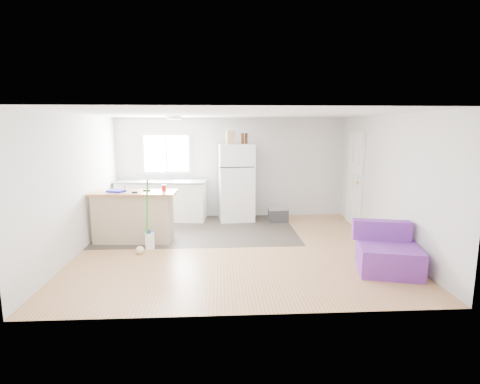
{
  "coord_description": "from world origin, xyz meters",
  "views": [
    {
      "loc": [
        -0.29,
        -6.56,
        2.17
      ],
      "look_at": [
        0.11,
        0.7,
        0.91
      ],
      "focal_mm": 28.0,
      "sensor_mm": 36.0,
      "label": 1
    }
  ],
  "objects_px": {
    "blue_tray": "(116,191)",
    "purple_seat": "(387,254)",
    "peninsula": "(134,216)",
    "refrigerator": "(236,182)",
    "bottle_left": "(243,139)",
    "cooler": "(278,214)",
    "cleaner_jug": "(150,241)",
    "red_cup": "(164,188)",
    "bottle_right": "(246,138)",
    "mop": "(142,240)",
    "kitchen_cabinets": "(162,200)",
    "cardboard_box": "(231,137)"
  },
  "relations": [
    {
      "from": "cooler",
      "to": "red_cup",
      "type": "xyz_separation_m",
      "value": [
        -2.42,
        -1.29,
        0.85
      ]
    },
    {
      "from": "cleaner_jug",
      "to": "blue_tray",
      "type": "height_order",
      "value": "blue_tray"
    },
    {
      "from": "blue_tray",
      "to": "bottle_left",
      "type": "bearing_deg",
      "value": 32.39
    },
    {
      "from": "kitchen_cabinets",
      "to": "peninsula",
      "type": "bearing_deg",
      "value": -93.92
    },
    {
      "from": "red_cup",
      "to": "purple_seat",
      "type": "bearing_deg",
      "value": -26.32
    },
    {
      "from": "kitchen_cabinets",
      "to": "cooler",
      "type": "bearing_deg",
      "value": -1.3
    },
    {
      "from": "red_cup",
      "to": "bottle_left",
      "type": "bearing_deg",
      "value": 43.0
    },
    {
      "from": "mop",
      "to": "bottle_right",
      "type": "height_order",
      "value": "bottle_right"
    },
    {
      "from": "refrigerator",
      "to": "purple_seat",
      "type": "xyz_separation_m",
      "value": [
        2.16,
        -3.34,
        -0.63
      ]
    },
    {
      "from": "kitchen_cabinets",
      "to": "bottle_left",
      "type": "bearing_deg",
      "value": 1.82
    },
    {
      "from": "peninsula",
      "to": "bottle_left",
      "type": "distance_m",
      "value": 3.03
    },
    {
      "from": "cleaner_jug",
      "to": "bottle_left",
      "type": "bearing_deg",
      "value": 36.21
    },
    {
      "from": "purple_seat",
      "to": "bottle_left",
      "type": "relative_size",
      "value": 4.2
    },
    {
      "from": "cardboard_box",
      "to": "peninsula",
      "type": "bearing_deg",
      "value": -140.52
    },
    {
      "from": "peninsula",
      "to": "refrigerator",
      "type": "bearing_deg",
      "value": 42.13
    },
    {
      "from": "kitchen_cabinets",
      "to": "mop",
      "type": "distance_m",
      "value": 2.4
    },
    {
      "from": "kitchen_cabinets",
      "to": "peninsula",
      "type": "distance_m",
      "value": 1.7
    },
    {
      "from": "peninsula",
      "to": "red_cup",
      "type": "height_order",
      "value": "red_cup"
    },
    {
      "from": "purple_seat",
      "to": "kitchen_cabinets",
      "type": "bearing_deg",
      "value": 152.75
    },
    {
      "from": "purple_seat",
      "to": "cleaner_jug",
      "type": "distance_m",
      "value": 4.01
    },
    {
      "from": "red_cup",
      "to": "bottle_right",
      "type": "height_order",
      "value": "bottle_right"
    },
    {
      "from": "peninsula",
      "to": "purple_seat",
      "type": "height_order",
      "value": "peninsula"
    },
    {
      "from": "bottle_left",
      "to": "kitchen_cabinets",
      "type": "bearing_deg",
      "value": 176.16
    },
    {
      "from": "cooler",
      "to": "cardboard_box",
      "type": "xyz_separation_m",
      "value": [
        -1.09,
        0.23,
        1.76
      ]
    },
    {
      "from": "kitchen_cabinets",
      "to": "bottle_right",
      "type": "bearing_deg",
      "value": 4.24
    },
    {
      "from": "refrigerator",
      "to": "cleaner_jug",
      "type": "relative_size",
      "value": 5.13
    },
    {
      "from": "red_cup",
      "to": "bottle_right",
      "type": "xyz_separation_m",
      "value": [
        1.69,
        1.57,
        0.89
      ]
    },
    {
      "from": "peninsula",
      "to": "cleaner_jug",
      "type": "height_order",
      "value": "peninsula"
    },
    {
      "from": "peninsula",
      "to": "cleaner_jug",
      "type": "distance_m",
      "value": 0.72
    },
    {
      "from": "cooler",
      "to": "cardboard_box",
      "type": "bearing_deg",
      "value": 165.17
    },
    {
      "from": "kitchen_cabinets",
      "to": "mop",
      "type": "bearing_deg",
      "value": -84.2
    },
    {
      "from": "mop",
      "to": "bottle_left",
      "type": "relative_size",
      "value": 5.29
    },
    {
      "from": "red_cup",
      "to": "kitchen_cabinets",
      "type": "bearing_deg",
      "value": 100.54
    },
    {
      "from": "mop",
      "to": "kitchen_cabinets",
      "type": "bearing_deg",
      "value": 68.24
    },
    {
      "from": "refrigerator",
      "to": "blue_tray",
      "type": "distance_m",
      "value": 2.85
    },
    {
      "from": "cleaner_jug",
      "to": "blue_tray",
      "type": "bearing_deg",
      "value": 132.18
    },
    {
      "from": "bottle_left",
      "to": "red_cup",
      "type": "bearing_deg",
      "value": -137.0
    },
    {
      "from": "cleaner_jug",
      "to": "bottle_left",
      "type": "relative_size",
      "value": 1.4
    },
    {
      "from": "cooler",
      "to": "cardboard_box",
      "type": "relative_size",
      "value": 1.57
    },
    {
      "from": "mop",
      "to": "red_cup",
      "type": "height_order",
      "value": "mop"
    },
    {
      "from": "cooler",
      "to": "purple_seat",
      "type": "bearing_deg",
      "value": -71.59
    },
    {
      "from": "blue_tray",
      "to": "purple_seat",
      "type": "bearing_deg",
      "value": -20.85
    },
    {
      "from": "cardboard_box",
      "to": "bottle_left",
      "type": "height_order",
      "value": "cardboard_box"
    },
    {
      "from": "mop",
      "to": "bottle_left",
      "type": "height_order",
      "value": "bottle_left"
    },
    {
      "from": "purple_seat",
      "to": "bottle_right",
      "type": "bearing_deg",
      "value": 133.62
    },
    {
      "from": "refrigerator",
      "to": "cardboard_box",
      "type": "relative_size",
      "value": 5.97
    },
    {
      "from": "purple_seat",
      "to": "cleaner_jug",
      "type": "height_order",
      "value": "purple_seat"
    },
    {
      "from": "bottle_left",
      "to": "cooler",
      "type": "bearing_deg",
      "value": -13.99
    },
    {
      "from": "cooler",
      "to": "bottle_left",
      "type": "distance_m",
      "value": 1.93
    },
    {
      "from": "mop",
      "to": "bottle_right",
      "type": "relative_size",
      "value": 5.29
    }
  ]
}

